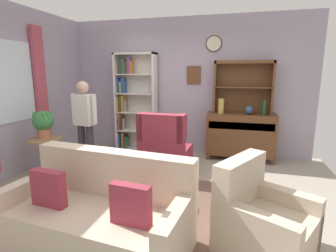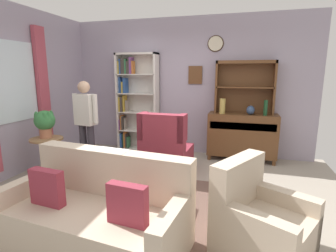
{
  "view_description": "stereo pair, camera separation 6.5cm",
  "coord_description": "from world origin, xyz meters",
  "px_view_note": "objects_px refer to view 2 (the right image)",
  "views": [
    {
      "loc": [
        1.05,
        -3.33,
        1.7
      ],
      "look_at": [
        0.1,
        0.2,
        0.95
      ],
      "focal_mm": 27.99,
      "sensor_mm": 36.0,
      "label": 1
    },
    {
      "loc": [
        1.11,
        -3.31,
        1.7
      ],
      "look_at": [
        0.1,
        0.2,
        0.95
      ],
      "focal_mm": 27.99,
      "sensor_mm": 36.0,
      "label": 2
    }
  ],
  "objects_px": {
    "vase_round": "(251,110)",
    "plant_stand": "(48,153)",
    "bookshelf": "(134,101)",
    "armchair_floral": "(260,223)",
    "sideboard": "(242,135)",
    "vase_tall": "(222,106)",
    "bottle_wine": "(266,108)",
    "coffee_table": "(134,180)",
    "potted_plant_large": "(45,122)",
    "couch_floral": "(98,215)",
    "potted_plant_small": "(73,165)",
    "person_reading": "(86,120)",
    "wingback_chair": "(166,150)",
    "book_stack": "(128,173)",
    "sideboard_hutch": "(245,80)"
  },
  "relations": [
    {
      "from": "bookshelf",
      "to": "sideboard",
      "type": "relative_size",
      "value": 1.62
    },
    {
      "from": "sideboard_hutch",
      "to": "person_reading",
      "type": "xyz_separation_m",
      "value": [
        -2.58,
        -1.43,
        -0.65
      ]
    },
    {
      "from": "couch_floral",
      "to": "bottle_wine",
      "type": "bearing_deg",
      "value": 59.94
    },
    {
      "from": "vase_round",
      "to": "book_stack",
      "type": "distance_m",
      "value": 2.74
    },
    {
      "from": "vase_tall",
      "to": "wingback_chair",
      "type": "height_order",
      "value": "vase_tall"
    },
    {
      "from": "potted_plant_small",
      "to": "wingback_chair",
      "type": "bearing_deg",
      "value": 23.42
    },
    {
      "from": "bottle_wine",
      "to": "coffee_table",
      "type": "xyz_separation_m",
      "value": [
        -1.68,
        -2.19,
        -0.71
      ]
    },
    {
      "from": "person_reading",
      "to": "coffee_table",
      "type": "height_order",
      "value": "person_reading"
    },
    {
      "from": "bookshelf",
      "to": "plant_stand",
      "type": "distance_m",
      "value": 2.09
    },
    {
      "from": "bookshelf",
      "to": "potted_plant_large",
      "type": "height_order",
      "value": "bookshelf"
    },
    {
      "from": "couch_floral",
      "to": "coffee_table",
      "type": "distance_m",
      "value": 0.8
    },
    {
      "from": "armchair_floral",
      "to": "potted_plant_small",
      "type": "height_order",
      "value": "armchair_floral"
    },
    {
      "from": "couch_floral",
      "to": "book_stack",
      "type": "relative_size",
      "value": 11.72
    },
    {
      "from": "wingback_chair",
      "to": "coffee_table",
      "type": "relative_size",
      "value": 1.31
    },
    {
      "from": "plant_stand",
      "to": "book_stack",
      "type": "xyz_separation_m",
      "value": [
        1.71,
        -0.57,
        0.05
      ]
    },
    {
      "from": "plant_stand",
      "to": "potted_plant_large",
      "type": "distance_m",
      "value": 0.51
    },
    {
      "from": "bottle_wine",
      "to": "person_reading",
      "type": "relative_size",
      "value": 0.18
    },
    {
      "from": "person_reading",
      "to": "book_stack",
      "type": "xyz_separation_m",
      "value": [
        1.22,
        -0.97,
        -0.47
      ]
    },
    {
      "from": "person_reading",
      "to": "bottle_wine",
      "type": "bearing_deg",
      "value": 22.54
    },
    {
      "from": "sideboard_hutch",
      "to": "bottle_wine",
      "type": "relative_size",
      "value": 3.86
    },
    {
      "from": "sideboard",
      "to": "coffee_table",
      "type": "height_order",
      "value": "sideboard"
    },
    {
      "from": "potted_plant_small",
      "to": "person_reading",
      "type": "height_order",
      "value": "person_reading"
    },
    {
      "from": "potted_plant_small",
      "to": "coffee_table",
      "type": "bearing_deg",
      "value": -24.69
    },
    {
      "from": "sideboard",
      "to": "potted_plant_small",
      "type": "xyz_separation_m",
      "value": [
        -2.67,
        -1.65,
        -0.31
      ]
    },
    {
      "from": "plant_stand",
      "to": "person_reading",
      "type": "bearing_deg",
      "value": 38.95
    },
    {
      "from": "sideboard",
      "to": "sideboard_hutch",
      "type": "height_order",
      "value": "sideboard_hutch"
    },
    {
      "from": "bottle_wine",
      "to": "plant_stand",
      "type": "height_order",
      "value": "bottle_wine"
    },
    {
      "from": "wingback_chair",
      "to": "vase_round",
      "type": "bearing_deg",
      "value": 34.95
    },
    {
      "from": "coffee_table",
      "to": "person_reading",
      "type": "bearing_deg",
      "value": 143.43
    },
    {
      "from": "bottle_wine",
      "to": "armchair_floral",
      "type": "relative_size",
      "value": 0.27
    },
    {
      "from": "potted_plant_small",
      "to": "person_reading",
      "type": "bearing_deg",
      "value": 74.67
    },
    {
      "from": "bookshelf",
      "to": "armchair_floral",
      "type": "bearing_deg",
      "value": -48.79
    },
    {
      "from": "armchair_floral",
      "to": "sideboard",
      "type": "bearing_deg",
      "value": 94.29
    },
    {
      "from": "vase_tall",
      "to": "person_reading",
      "type": "bearing_deg",
      "value": -150.46
    },
    {
      "from": "vase_tall",
      "to": "couch_floral",
      "type": "height_order",
      "value": "vase_tall"
    },
    {
      "from": "bookshelf",
      "to": "book_stack",
      "type": "xyz_separation_m",
      "value": [
        0.92,
        -2.38,
        -0.64
      ]
    },
    {
      "from": "potted_plant_small",
      "to": "vase_round",
      "type": "bearing_deg",
      "value": 29.42
    },
    {
      "from": "bottle_wine",
      "to": "potted_plant_large",
      "type": "height_order",
      "value": "bottle_wine"
    },
    {
      "from": "armchair_floral",
      "to": "potted_plant_small",
      "type": "distance_m",
      "value": 3.09
    },
    {
      "from": "couch_floral",
      "to": "potted_plant_small",
      "type": "bearing_deg",
      "value": 132.86
    },
    {
      "from": "plant_stand",
      "to": "coffee_table",
      "type": "relative_size",
      "value": 0.8
    },
    {
      "from": "armchair_floral",
      "to": "person_reading",
      "type": "distance_m",
      "value": 3.2
    },
    {
      "from": "potted_plant_small",
      "to": "person_reading",
      "type": "distance_m",
      "value": 0.78
    },
    {
      "from": "vase_tall",
      "to": "bottle_wine",
      "type": "distance_m",
      "value": 0.78
    },
    {
      "from": "sideboard",
      "to": "couch_floral",
      "type": "height_order",
      "value": "sideboard"
    },
    {
      "from": "bottle_wine",
      "to": "wingback_chair",
      "type": "bearing_deg",
      "value": -150.13
    },
    {
      "from": "couch_floral",
      "to": "potted_plant_small",
      "type": "height_order",
      "value": "couch_floral"
    },
    {
      "from": "plant_stand",
      "to": "bottle_wine",
      "type": "bearing_deg",
      "value": 25.23
    },
    {
      "from": "armchair_floral",
      "to": "bottle_wine",
      "type": "bearing_deg",
      "value": 86.07
    },
    {
      "from": "vase_round",
      "to": "plant_stand",
      "type": "distance_m",
      "value": 3.66
    }
  ]
}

